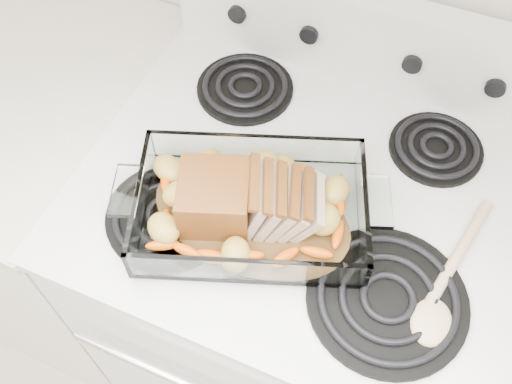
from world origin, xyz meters
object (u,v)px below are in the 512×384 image
at_px(electric_range, 293,289).
at_px(pork_roast, 238,196).
at_px(counter_left, 63,201).
at_px(baking_dish, 251,211).

distance_m(electric_range, pork_roast, 0.53).
distance_m(counter_left, pork_roast, 0.79).
bearing_deg(pork_roast, counter_left, 144.60).
bearing_deg(electric_range, baking_dish, -118.35).
xyz_separation_m(counter_left, baking_dish, (0.61, -0.11, 0.50)).
relative_size(electric_range, counter_left, 1.20).
bearing_deg(pork_roast, electric_range, 28.62).
height_order(electric_range, counter_left, electric_range).
height_order(electric_range, baking_dish, electric_range).
xyz_separation_m(baking_dish, pork_roast, (-0.02, -0.00, 0.03)).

